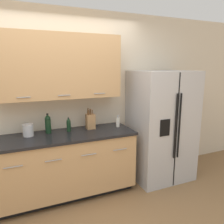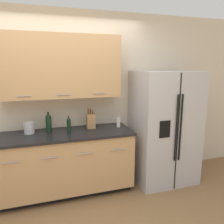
{
  "view_description": "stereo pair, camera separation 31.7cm",
  "coord_description": "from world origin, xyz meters",
  "views": [
    {
      "loc": [
        -0.52,
        -1.86,
        1.8
      ],
      "look_at": [
        0.7,
        0.99,
        1.15
      ],
      "focal_mm": 35.0,
      "sensor_mm": 36.0,
      "label": 1
    },
    {
      "loc": [
        -0.22,
        -1.97,
        1.8
      ],
      "look_at": [
        0.7,
        0.99,
        1.15
      ],
      "focal_mm": 35.0,
      "sensor_mm": 36.0,
      "label": 2
    }
  ],
  "objects": [
    {
      "name": "refrigerator",
      "position": [
        1.54,
        0.93,
        0.87
      ],
      "size": [
        0.93,
        0.77,
        1.74
      ],
      "color": "#B2B2B5",
      "rests_on": "ground_plane"
    },
    {
      "name": "wine_bottle",
      "position": [
        -0.19,
        1.13,
        1.03
      ],
      "size": [
        0.08,
        0.08,
        0.27
      ],
      "color": "black",
      "rests_on": "counter_unit"
    },
    {
      "name": "wall_back",
      "position": [
        0.01,
        1.28,
        1.43
      ],
      "size": [
        10.0,
        0.39,
        2.6
      ],
      "color": "beige",
      "rests_on": "ground_plane"
    },
    {
      "name": "knife_block",
      "position": [
        0.41,
        1.11,
        1.01
      ],
      "size": [
        0.12,
        0.11,
        0.31
      ],
      "color": "#A87A4C",
      "rests_on": "counter_unit"
    },
    {
      "name": "counter_unit",
      "position": [
        0.02,
        0.99,
        0.46
      ],
      "size": [
        1.87,
        0.64,
        0.9
      ],
      "color": "black",
      "rests_on": "ground_plane"
    },
    {
      "name": "soap_dispenser",
      "position": [
        0.82,
        1.04,
        0.97
      ],
      "size": [
        0.06,
        0.06,
        0.18
      ],
      "color": "silver",
      "rests_on": "counter_unit"
    },
    {
      "name": "oil_bottle",
      "position": [
        0.09,
        1.1,
        0.99
      ],
      "size": [
        0.06,
        0.06,
        0.2
      ],
      "color": "black",
      "rests_on": "counter_unit"
    },
    {
      "name": "steel_canister",
      "position": [
        -0.45,
        1.1,
        0.98
      ],
      "size": [
        0.14,
        0.14,
        0.18
      ],
      "color": "#B7B7BA",
      "rests_on": "counter_unit"
    }
  ]
}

